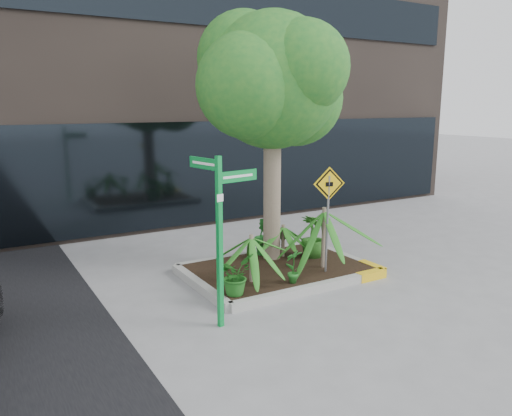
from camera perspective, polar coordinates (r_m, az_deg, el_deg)
ground at (r=9.09m, az=2.52°, el=-8.31°), size 80.00×80.00×0.00m
planter at (r=9.39m, az=2.80°, el=-6.99°), size 3.35×2.36×0.15m
tree at (r=9.47m, az=1.86°, el=14.30°), size 3.23×2.87×4.85m
palm_front at (r=9.16m, az=7.80°, el=-0.37°), size 1.28×1.28×1.42m
palm_left at (r=8.39m, az=-0.55°, el=-3.42°), size 0.93×0.93×1.03m
palm_back at (r=9.85m, az=3.12°, el=-2.17°), size 0.73×0.73×0.81m
shrub_a at (r=7.97m, az=-2.45°, el=-7.66°), size 0.80×0.80×0.64m
shrub_b at (r=9.91m, az=6.56°, el=-3.17°), size 0.64×0.64×0.85m
shrub_c at (r=8.49m, az=4.31°, el=-6.60°), size 0.33×0.33×0.60m
shrub_d at (r=9.98m, az=1.07°, el=-3.10°), size 0.63×0.63×0.82m
street_sign_post at (r=6.93m, az=-4.14°, el=-1.67°), size 0.80×0.71×2.44m
cattle_sign at (r=8.84m, az=8.27°, el=0.70°), size 0.57×0.16×1.91m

